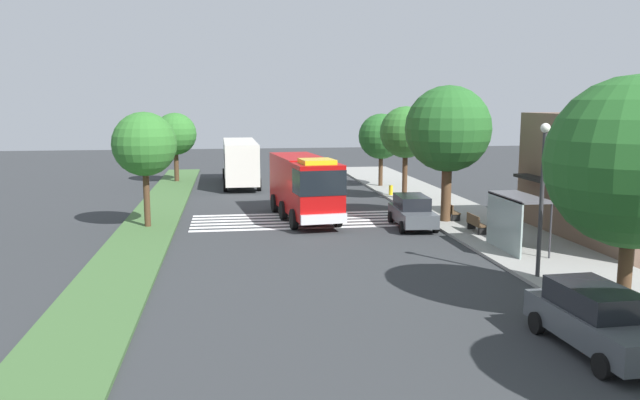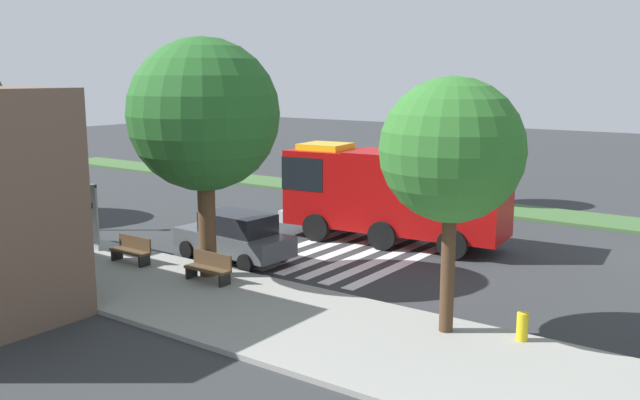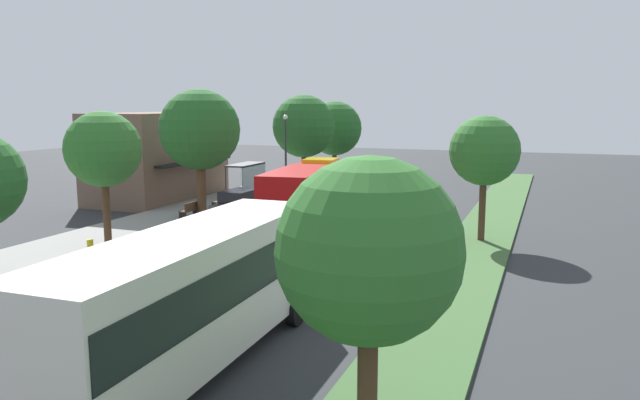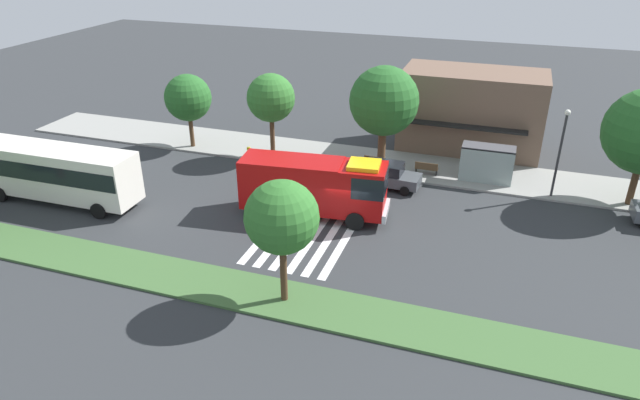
# 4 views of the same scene
# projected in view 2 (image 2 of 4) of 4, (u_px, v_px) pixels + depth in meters

# --- Properties ---
(ground_plane) EXTENTS (120.00, 120.00, 0.00)m
(ground_plane) POSITION_uv_depth(u_px,v_px,m) (345.00, 234.00, 28.36)
(ground_plane) COLOR #2D3033
(sidewalk) EXTENTS (60.00, 5.16, 0.14)m
(sidewalk) POSITION_uv_depth(u_px,v_px,m) (172.00, 289.00, 20.78)
(sidewalk) COLOR gray
(sidewalk) RESTS_ON ground_plane
(median_strip) EXTENTS (60.00, 3.00, 0.14)m
(median_strip) POSITION_uv_depth(u_px,v_px,m) (437.00, 202.00, 35.06)
(median_strip) COLOR #3D6033
(median_strip) RESTS_ON ground_plane
(crosswalk) EXTENTS (4.95, 12.45, 0.01)m
(crosswalk) POSITION_uv_depth(u_px,v_px,m) (386.00, 240.00, 27.23)
(crosswalk) COLOR silver
(crosswalk) RESTS_ON ground_plane
(fire_truck) EXTENTS (9.10, 3.46, 3.76)m
(fire_truck) POSITION_uv_depth(u_px,v_px,m) (387.00, 190.00, 26.59)
(fire_truck) COLOR #A50C0C
(fire_truck) RESTS_ON ground_plane
(parked_car_west) EXTENTS (4.55, 2.18, 1.72)m
(parked_car_west) POSITION_uv_depth(u_px,v_px,m) (235.00, 236.00, 24.15)
(parked_car_west) COLOR #474C51
(parked_car_west) RESTS_ON ground_plane
(bus_stop_shelter) EXTENTS (3.50, 1.40, 2.46)m
(bus_stop_shelter) POSITION_uv_depth(u_px,v_px,m) (60.00, 200.00, 25.47)
(bus_stop_shelter) COLOR #4C4C51
(bus_stop_shelter) RESTS_ON sidewalk
(bench_near_shelter) EXTENTS (1.60, 0.50, 0.90)m
(bench_near_shelter) POSITION_uv_depth(u_px,v_px,m) (132.00, 250.00, 23.40)
(bench_near_shelter) COLOR #4C3823
(bench_near_shelter) RESTS_ON sidewalk
(bench_west_of_shelter) EXTENTS (1.60, 0.50, 0.90)m
(bench_west_of_shelter) POSITION_uv_depth(u_px,v_px,m) (209.00, 267.00, 21.27)
(bench_west_of_shelter) COLOR #4C3823
(bench_west_of_shelter) RESTS_ON sidewalk
(street_lamp) EXTENTS (0.36, 0.36, 5.81)m
(street_lamp) POSITION_uv_depth(u_px,v_px,m) (15.00, 146.00, 28.34)
(street_lamp) COLOR #2D2D30
(street_lamp) RESTS_ON sidewalk
(sidewalk_tree_west) EXTENTS (3.51, 3.51, 6.32)m
(sidewalk_tree_west) POSITION_uv_depth(u_px,v_px,m) (452.00, 151.00, 16.41)
(sidewalk_tree_west) COLOR #47301E
(sidewalk_tree_west) RESTS_ON sidewalk
(sidewalk_tree_center) EXTENTS (4.74, 4.74, 7.51)m
(sidewalk_tree_center) POSITION_uv_depth(u_px,v_px,m) (204.00, 115.00, 21.11)
(sidewalk_tree_center) COLOR #513823
(sidewalk_tree_center) RESTS_ON sidewalk
(median_tree_west) EXTENTS (3.38, 3.38, 6.09)m
(median_tree_west) POSITION_uv_depth(u_px,v_px,m) (454.00, 115.00, 33.80)
(median_tree_west) COLOR #47301E
(median_tree_west) RESTS_ON median_strip
(fire_hydrant) EXTENTS (0.28, 0.28, 0.70)m
(fire_hydrant) POSITION_uv_depth(u_px,v_px,m) (522.00, 327.00, 16.54)
(fire_hydrant) COLOR gold
(fire_hydrant) RESTS_ON sidewalk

